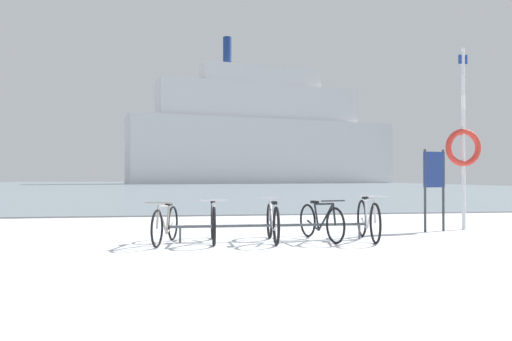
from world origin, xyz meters
The scene contains 10 objects.
ground centered at (0.00, 53.90, -0.04)m, with size 80.00×132.00×0.08m.
bike_rack centered at (-0.14, 3.99, 0.27)m, with size 3.62×0.05×0.31m.
bicycle_0 centered at (-2.02, 3.89, 0.34)m, with size 0.54×1.56×0.74m.
bicycle_1 centered at (-1.20, 3.98, 0.35)m, with size 0.46×1.62×0.77m.
bicycle_2 centered at (-0.15, 3.89, 0.35)m, with size 0.46×1.62×0.77m.
bicycle_3 centered at (0.75, 3.96, 0.34)m, with size 0.52×1.66×0.75m.
bicycle_4 centered at (1.60, 3.85, 0.38)m, with size 0.46×1.73×0.83m.
info_sign centered at (3.51, 5.00, 1.15)m, with size 0.54×0.18×1.73m.
rescue_post centered at (4.35, 5.28, 1.87)m, with size 0.83×0.13×3.97m.
ferry_ship centered at (13.13, 83.78, 8.65)m, with size 49.68×18.79×25.82m.
Camera 1 is at (-1.76, -4.75, 1.15)m, focal length 34.84 mm.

